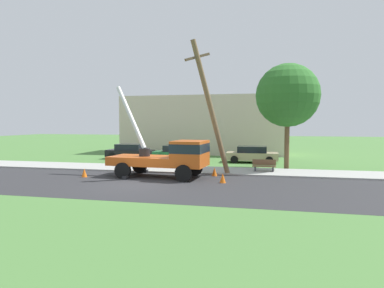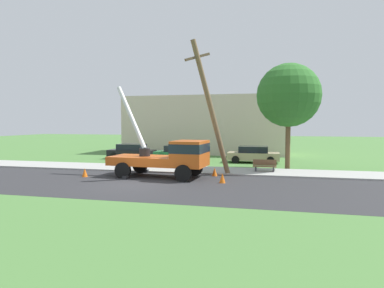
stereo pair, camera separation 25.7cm
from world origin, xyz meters
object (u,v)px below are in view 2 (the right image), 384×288
Objects in this scene: traffic_cone_behind at (85,172)px; park_bench at (265,166)px; leaning_utility_pole at (211,107)px; traffic_cone_curbside at (215,172)px; roadside_tree_near at (289,95)px; utility_truck at (171,155)px; parked_sedan_tan at (253,154)px; traffic_cone_ahead at (222,178)px; parked_sedan_black at (132,151)px; parked_sedan_green at (180,153)px.

park_bench is at bearing 21.93° from traffic_cone_behind.
traffic_cone_curbside is (0.28, -0.00, -4.16)m from leaning_utility_pole.
roadside_tree_near is at bearing 27.80° from traffic_cone_behind.
leaning_utility_pole is 15.49× the size of traffic_cone_curbside.
utility_truck reaches higher than parked_sedan_tan.
park_bench is at bearing -79.45° from parked_sedan_tan.
traffic_cone_curbside is at bearing -0.76° from leaning_utility_pole.
roadside_tree_near is at bearing 60.56° from traffic_cone_ahead.
park_bench reaches higher than traffic_cone_ahead.
traffic_cone_ahead is at bearing -116.04° from park_bench.
leaning_utility_pole is at bearing 16.10° from traffic_cone_behind.
park_bench is at bearing 33.53° from leaning_utility_pole.
leaning_utility_pole is at bearing -138.14° from roadside_tree_near.
park_bench is at bearing 63.96° from traffic_cone_ahead.
parked_sedan_tan is at bearing 74.13° from leaning_utility_pole.
leaning_utility_pole reaches higher than park_bench.
traffic_cone_behind is at bearing -134.16° from parked_sedan_tan.
utility_truck is 0.78× the size of leaning_utility_pole.
parked_sedan_black is 2.78× the size of park_bench.
parked_sedan_tan is at bearing 45.84° from traffic_cone_behind.
utility_truck reaches higher than parked_sedan_green.
parked_sedan_tan is at bearing -1.84° from parked_sedan_black.
traffic_cone_ahead is at bearing -46.49° from parked_sedan_black.
leaning_utility_pole is 6.81m from roadside_tree_near.
park_bench is 5.71m from roadside_tree_near.
leaning_utility_pole reaches higher than traffic_cone_behind.
park_bench is at bearing -35.58° from parked_sedan_green.
parked_sedan_green is at bearing 117.94° from traffic_cone_ahead.
park_bench is (5.74, 3.43, -0.95)m from utility_truck.
traffic_cone_behind is at bearing -164.46° from traffic_cone_curbside.
traffic_cone_curbside is at bearing -41.88° from parked_sedan_black.
park_bench is at bearing 35.88° from traffic_cone_curbside.
parked_sedan_green is at bearing 101.95° from utility_truck.
traffic_cone_curbside is at bearing 24.24° from utility_truck.
leaning_utility_pole is 9.07m from traffic_cone_behind.
parked_sedan_black reaches higher than park_bench.
parked_sedan_green is at bearing 120.27° from traffic_cone_curbside.
parked_sedan_tan is 5.97m from park_bench.
parked_sedan_tan is at bearing 3.64° from parked_sedan_green.
parked_sedan_black is 5.03m from parked_sedan_green.
park_bench is (3.40, 2.25, -3.98)m from leaning_utility_pole.
traffic_cone_ahead is (3.47, -1.20, -1.13)m from utility_truck.
leaning_utility_pole is 9.23m from parked_sedan_tan.
roadside_tree_near is (7.35, 5.68, 4.05)m from utility_truck.
parked_sedan_green is at bearing 70.45° from traffic_cone_behind.
roadside_tree_near is (12.76, 6.73, 5.18)m from traffic_cone_behind.
parked_sedan_black is at bearing 171.03° from parked_sedan_green.
traffic_cone_ahead is 8.88m from traffic_cone_behind.
traffic_cone_curbside is (-0.85, 2.38, 0.00)m from traffic_cone_ahead.
leaning_utility_pole is 1.95× the size of parked_sedan_black.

